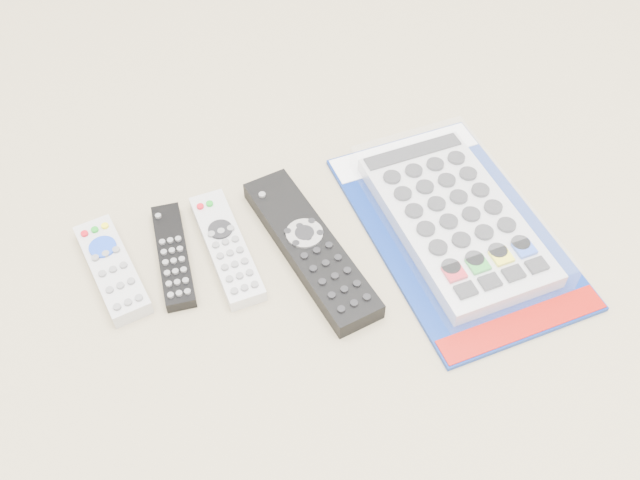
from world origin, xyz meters
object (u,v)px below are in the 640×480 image
object	(u,v)px
remote_small_grey	(112,269)
remote_silver_dvd	(226,247)
remote_slim_black	(173,256)
jumbo_remote_packaged	(456,218)
remote_large_black	(310,248)

from	to	relation	value
remote_small_grey	remote_silver_dvd	world-z (taller)	remote_small_grey
remote_slim_black	remote_silver_dvd	size ratio (longest dim) A/B	0.89
jumbo_remote_packaged	remote_large_black	bearing A→B (deg)	170.95
remote_slim_black	remote_large_black	distance (m)	0.17
remote_small_grey	remote_silver_dvd	distance (m)	0.14
remote_slim_black	remote_large_black	bearing A→B (deg)	-11.68
remote_large_black	jumbo_remote_packaged	bearing A→B (deg)	-16.17
remote_silver_dvd	remote_large_black	world-z (taller)	remote_large_black
remote_silver_dvd	jumbo_remote_packaged	bearing A→B (deg)	-14.41
remote_slim_black	jumbo_remote_packaged	bearing A→B (deg)	-6.43
jumbo_remote_packaged	remote_slim_black	bearing A→B (deg)	166.24
remote_small_grey	remote_silver_dvd	size ratio (longest dim) A/B	0.89
remote_small_grey	remote_slim_black	world-z (taller)	remote_small_grey
jumbo_remote_packaged	remote_silver_dvd	bearing A→B (deg)	165.68
remote_silver_dvd	jumbo_remote_packaged	world-z (taller)	jumbo_remote_packaged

